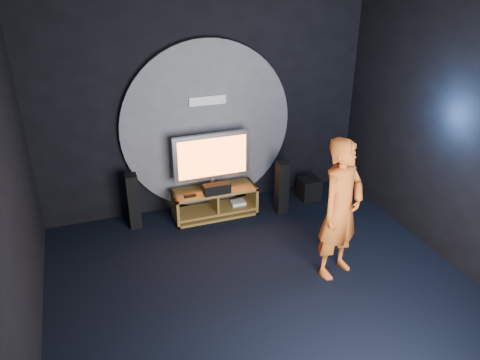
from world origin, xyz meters
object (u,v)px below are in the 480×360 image
Objects in this scene: subwoofer at (309,188)px; media_console at (215,204)px; tower_speaker_right at (282,188)px; tv at (212,159)px; tower_speaker_left at (133,201)px; player at (341,209)px.

media_console is at bearing -179.62° from subwoofer.
subwoofer is (0.62, 0.26, -0.25)m from tower_speaker_right.
media_console is 1.05m from tower_speaker_right.
media_console is 1.09× the size of tv.
tower_speaker_right is at bearing -17.60° from tv.
media_console is 1.51× the size of tower_speaker_left.
media_console is 3.64× the size of subwoofer.
tower_speaker_left is (-1.20, 0.01, -0.50)m from tv.
tower_speaker_right is 2.41× the size of subwoofer.
tower_speaker_left is at bearing 179.46° from tv.
tower_speaker_right is (0.99, -0.25, 0.22)m from media_console.
tower_speaker_left is at bearing 171.49° from tower_speaker_right.
tower_speaker_right reaches higher than subwoofer.
tower_speaker_right is (1.00, -0.32, -0.50)m from tv.
player is (0.02, -1.61, 0.48)m from tower_speaker_right.
tower_speaker_left is at bearing 117.58° from player.
tv is 2.18m from player.
player is (1.02, -1.93, -0.02)m from tv.
player is at bearing -107.59° from subwoofer.
subwoofer is at bearing 0.38° from media_console.
tower_speaker_left reaches higher than media_console.
subwoofer is at bearing 22.97° from tower_speaker_right.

